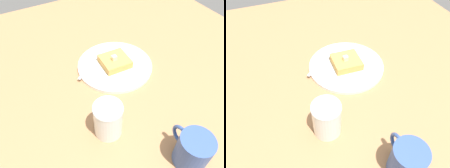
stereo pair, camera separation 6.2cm
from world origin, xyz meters
TOP-DOWN VIEW (x-y plane):
  - table_surface at (0.00, 0.00)cm, footprint 103.99×103.99cm
  - plate at (-3.65, 6.47)cm, footprint 24.95×24.95cm
  - toast_slice_center at (-3.65, 6.47)cm, footprint 9.12×9.33cm
  - butter_pat_primary at (-4.12, 7.03)cm, footprint 1.48×1.63cm
  - fork at (1.11, 12.90)cm, footprint 11.09×13.41cm
  - syrup_jar at (-24.39, 20.42)cm, footprint 7.38×7.38cm
  - coffee_mug at (-40.42, 7.78)cm, footprint 10.57×7.65cm

SIDE VIEW (x-z plane):
  - table_surface at x=0.00cm, z-range 0.00..2.81cm
  - plate at x=-3.65cm, z-range 2.86..3.92cm
  - fork at x=1.11cm, z-range 3.87..4.23cm
  - toast_slice_center at x=-3.65cm, z-range 3.87..6.38cm
  - butter_pat_primary at x=-4.12cm, z-range 6.38..7.95cm
  - syrup_jar at x=-24.39cm, z-range 2.34..12.25cm
  - coffee_mug at x=-40.42cm, z-range 2.83..11.80cm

